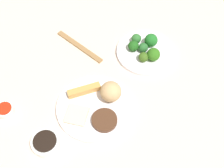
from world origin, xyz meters
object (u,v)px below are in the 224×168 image
Objects in this scene: main_plate at (94,107)px; sauce_ramekin_sweet_and_sour at (5,110)px; broccoli_plate at (145,52)px; soy_sauce_bowl at (46,143)px; chopsticks_pair at (79,46)px.

sauce_ramekin_sweet_and_sour is at bearing -56.55° from main_plate.
main_plate is 0.31m from sauce_ramekin_sweet_and_sour.
soy_sauce_bowl is at bearing -10.95° from broccoli_plate.
broccoli_plate is at bearing 173.01° from main_plate.
chopsticks_pair is (-0.21, -0.20, -0.00)m from main_plate.
sauce_ramekin_sweet_and_sour reaches higher than chopsticks_pair.
soy_sauce_bowl is at bearing 19.73° from chopsticks_pair.
chopsticks_pair is (0.11, -0.24, -0.00)m from broccoli_plate.
broccoli_plate is 0.52m from soy_sauce_bowl.
soy_sauce_bowl reaches higher than broccoli_plate.
sauce_ramekin_sweet_and_sour is 0.26× the size of chopsticks_pair.
main_plate is at bearing 44.50° from chopsticks_pair.
main_plate is 2.87× the size of soy_sauce_bowl.
chopsticks_pair is at bearing 172.14° from sauce_ramekin_sweet_and_sour.
sauce_ramekin_sweet_and_sour is at bearing -97.21° from soy_sauce_bowl.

